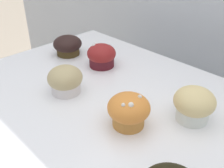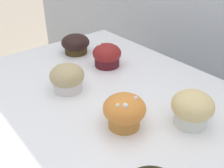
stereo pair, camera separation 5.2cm
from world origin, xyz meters
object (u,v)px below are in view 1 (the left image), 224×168
muffin_front_center (65,80)px  muffin_front_left (129,110)px  muffin_front_right (102,56)px  muffin_back_left (194,104)px  muffin_back_center (68,45)px

muffin_front_center → muffin_front_left: muffin_front_left is taller
muffin_front_left → muffin_front_right: bearing=149.0°
muffin_back_left → muffin_front_right: size_ratio=1.03×
muffin_front_center → muffin_front_left: size_ratio=0.98×
muffin_front_center → muffin_front_right: (-0.05, 0.18, -0.00)m
muffin_front_center → muffin_front_right: bearing=105.5°
muffin_back_center → muffin_back_left: bearing=-1.5°
muffin_front_right → muffin_back_left: bearing=-6.0°
muffin_back_left → muffin_back_center: 0.51m
muffin_back_left → muffin_front_right: (-0.36, 0.04, -0.01)m
muffin_front_right → muffin_back_center: bearing=-171.0°
muffin_back_left → muffin_front_left: (-0.09, -0.12, -0.00)m
muffin_front_right → muffin_back_center: (-0.15, -0.02, -0.00)m
muffin_back_left → muffin_front_left: 0.15m
muffin_front_center → muffin_front_left: 0.22m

